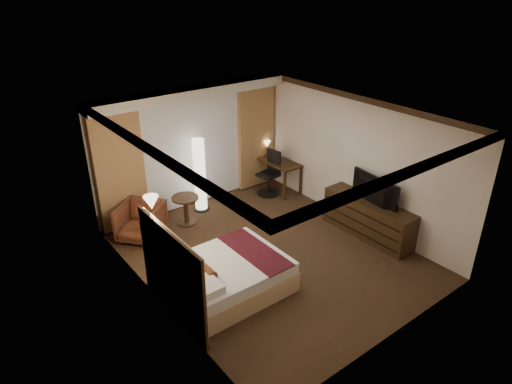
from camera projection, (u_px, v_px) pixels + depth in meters
floor at (269, 254)px, 8.63m from camera, size 4.50×5.50×0.01m
ceiling at (271, 115)px, 7.44m from camera, size 4.50×5.50×0.01m
back_wall at (191, 147)px, 9.99m from camera, size 4.50×0.02×2.70m
left_wall at (153, 230)px, 6.80m from camera, size 0.02×5.50×2.70m
right_wall at (356, 160)px, 9.27m from camera, size 0.02×5.50×2.70m
crown_molding at (271, 119)px, 7.47m from camera, size 4.50×5.50×0.12m
soffit at (193, 92)px, 9.26m from camera, size 4.50×0.50×0.20m
curtain_sheer at (193, 152)px, 9.98m from camera, size 2.48×0.04×2.45m
curtain_left_drape at (120, 172)px, 9.00m from camera, size 1.00×0.14×2.45m
curtain_right_drape at (256, 137)px, 10.87m from camera, size 1.00×0.14×2.45m
wall_sconce at (151, 203)px, 7.00m from camera, size 0.24×0.24×0.24m
bed at (227, 277)px, 7.53m from camera, size 1.91×1.49×0.56m
headboard at (173, 275)px, 6.79m from camera, size 0.12×1.79×1.50m
armchair at (141, 220)px, 8.96m from camera, size 1.09×1.10×0.82m
side_table at (186, 210)px, 9.54m from camera, size 0.56×0.56×0.62m
floor_lamp at (200, 175)px, 9.87m from camera, size 0.35×0.35×1.67m
desk at (278, 175)px, 11.00m from camera, size 0.55×1.17×0.75m
desk_lamp at (267, 149)px, 11.07m from camera, size 0.18×0.18×0.34m
office_chair at (268, 173)px, 10.70m from camera, size 0.58×0.58×1.07m
dresser at (368, 218)px, 9.08m from camera, size 0.50×1.97×0.76m
television at (371, 186)px, 8.75m from camera, size 0.80×1.24×0.15m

